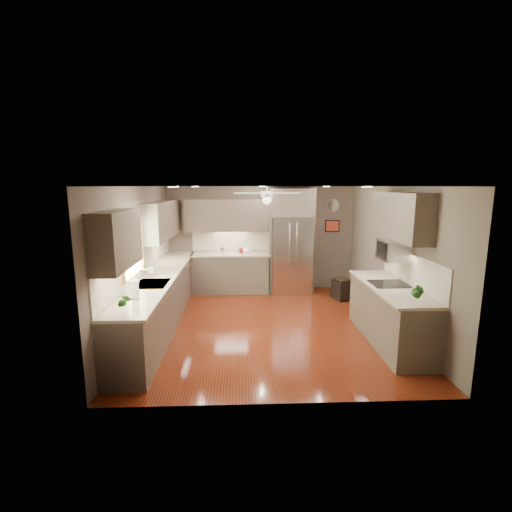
{
  "coord_description": "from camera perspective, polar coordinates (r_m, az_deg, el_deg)",
  "views": [
    {
      "loc": [
        -0.47,
        -6.42,
        2.51
      ],
      "look_at": [
        -0.19,
        0.6,
        1.17
      ],
      "focal_mm": 26.0,
      "sensor_mm": 36.0,
      "label": 1
    }
  ],
  "objects": [
    {
      "name": "recessed_lights",
      "position": [
        6.84,
        1.32,
        10.62
      ],
      "size": [
        2.84,
        3.14,
        0.01
      ],
      "color": "white",
      "rests_on": "ceiling"
    },
    {
      "name": "wall_left",
      "position": [
        6.78,
        -17.48,
        -0.45
      ],
      "size": [
        0.0,
        5.0,
        5.0
      ],
      "primitive_type": "plane",
      "rotation": [
        1.57,
        0.0,
        1.57
      ],
      "color": "#62564B",
      "rests_on": "ground"
    },
    {
      "name": "paper_towel",
      "position": [
        5.48,
        -18.15,
        -4.89
      ],
      "size": [
        0.11,
        0.11,
        0.28
      ],
      "color": "white",
      "rests_on": "left_run"
    },
    {
      "name": "window",
      "position": [
        6.25,
        -18.55,
        1.36
      ],
      "size": [
        0.05,
        1.12,
        0.92
      ],
      "color": "#BFF2B2",
      "rests_on": "wall_left"
    },
    {
      "name": "canister_b",
      "position": [
        8.78,
        -5.21,
        0.87
      ],
      "size": [
        0.11,
        0.11,
        0.14
      ],
      "primitive_type": "cylinder",
      "rotation": [
        0.0,
        0.0,
        -0.31
      ],
      "color": "silver",
      "rests_on": "back_run"
    },
    {
      "name": "wall_clock",
      "position": [
        9.19,
        11.78,
        7.66
      ],
      "size": [
        0.3,
        0.03,
        0.3
      ],
      "color": "white",
      "rests_on": "wall_back"
    },
    {
      "name": "canister_d",
      "position": [
        8.77,
        -2.35,
        0.83
      ],
      "size": [
        0.1,
        0.1,
        0.12
      ],
      "primitive_type": "cylinder",
      "rotation": [
        0.0,
        0.0,
        0.38
      ],
      "color": "maroon",
      "rests_on": "back_run"
    },
    {
      "name": "wall_back",
      "position": [
        9.02,
        0.7,
        2.72
      ],
      "size": [
        4.5,
        0.0,
        4.5
      ],
      "primitive_type": "plane",
      "rotation": [
        1.57,
        0.0,
        0.0
      ],
      "color": "#62564B",
      "rests_on": "ground"
    },
    {
      "name": "left_run",
      "position": [
        7.03,
        -14.48,
        -6.33
      ],
      "size": [
        0.65,
        4.7,
        1.45
      ],
      "color": "brown",
      "rests_on": "ground"
    },
    {
      "name": "stool",
      "position": [
        8.55,
        13.16,
        -4.93
      ],
      "size": [
        0.47,
        0.47,
        0.45
      ],
      "color": "black",
      "rests_on": "ground"
    },
    {
      "name": "ceiling",
      "position": [
        6.44,
        1.91,
        10.67
      ],
      "size": [
        5.0,
        5.0,
        0.0
      ],
      "primitive_type": "plane",
      "rotation": [
        3.14,
        0.0,
        0.0
      ],
      "color": "white",
      "rests_on": "ground"
    },
    {
      "name": "wall_right",
      "position": [
        7.09,
        20.31,
        -0.16
      ],
      "size": [
        0.0,
        5.0,
        5.0
      ],
      "primitive_type": "plane",
      "rotation": [
        1.57,
        0.0,
        -1.57
      ],
      "color": "#62564B",
      "rests_on": "ground"
    },
    {
      "name": "bowl",
      "position": [
        8.74,
        -1.5,
        0.57
      ],
      "size": [
        0.25,
        0.25,
        0.05
      ],
      "primitive_type": "imported",
      "rotation": [
        0.0,
        0.0,
        -0.32
      ],
      "color": "beige",
      "rests_on": "back_run"
    },
    {
      "name": "sink",
      "position": [
        6.3,
        -15.68,
        -4.37
      ],
      "size": [
        0.5,
        0.7,
        0.32
      ],
      "color": "silver",
      "rests_on": "left_run"
    },
    {
      "name": "framed_print",
      "position": [
        9.22,
        11.67,
        4.56
      ],
      "size": [
        0.36,
        0.03,
        0.3
      ],
      "color": "black",
      "rests_on": "wall_back"
    },
    {
      "name": "soap_bottle",
      "position": [
        6.82,
        -15.79,
        -2.03
      ],
      "size": [
        0.11,
        0.11,
        0.21
      ],
      "primitive_type": "imported",
      "rotation": [
        0.0,
        0.0,
        0.13
      ],
      "color": "white",
      "rests_on": "left_run"
    },
    {
      "name": "potted_plant_left",
      "position": [
        4.93,
        -19.57,
        -6.52
      ],
      "size": [
        0.17,
        0.12,
        0.31
      ],
      "primitive_type": "imported",
      "rotation": [
        0.0,
        0.0,
        -0.05
      ],
      "color": "#225E1A",
      "rests_on": "left_run"
    },
    {
      "name": "uppers",
      "position": [
        7.16,
        -4.49,
        5.62
      ],
      "size": [
        4.5,
        4.7,
        0.95
      ],
      "color": "brown",
      "rests_on": "wall_left"
    },
    {
      "name": "wall_front",
      "position": [
        4.14,
        4.36,
        -6.95
      ],
      "size": [
        4.5,
        0.0,
        4.5
      ],
      "primitive_type": "plane",
      "rotation": [
        -1.57,
        0.0,
        0.0
      ],
      "color": "#62564B",
      "rests_on": "ground"
    },
    {
      "name": "back_run",
      "position": [
        8.86,
        -3.9,
        -2.48
      ],
      "size": [
        1.85,
        0.65,
        1.45
      ],
      "color": "brown",
      "rests_on": "ground"
    },
    {
      "name": "refrigerator",
      "position": [
        8.76,
        5.4,
        2.03
      ],
      "size": [
        1.06,
        0.75,
        2.45
      ],
      "color": "silver",
      "rests_on": "ground"
    },
    {
      "name": "ceiling_fan",
      "position": [
        6.74,
        1.71,
        9.24
      ],
      "size": [
        1.18,
        1.18,
        0.32
      ],
      "color": "white",
      "rests_on": "ceiling"
    },
    {
      "name": "microwave",
      "position": [
        6.46,
        20.45,
        0.91
      ],
      "size": [
        0.43,
        0.55,
        0.34
      ],
      "color": "silver",
      "rests_on": "wall_right"
    },
    {
      "name": "right_run",
      "position": [
        6.44,
        19.92,
        -8.24
      ],
      "size": [
        0.7,
        2.2,
        1.45
      ],
      "color": "brown",
      "rests_on": "ground"
    },
    {
      "name": "floor",
      "position": [
        6.91,
        1.78,
        -10.54
      ],
      "size": [
        5.0,
        5.0,
        0.0
      ],
      "primitive_type": "plane",
      "color": "#491309",
      "rests_on": "ground"
    },
    {
      "name": "potted_plant_right",
      "position": [
        5.46,
        23.71,
        -5.16
      ],
      "size": [
        0.21,
        0.19,
        0.31
      ],
      "primitive_type": "imported",
      "rotation": [
        0.0,
        0.0,
        -0.4
      ],
      "color": "#225E1A",
      "rests_on": "right_run"
    }
  ]
}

